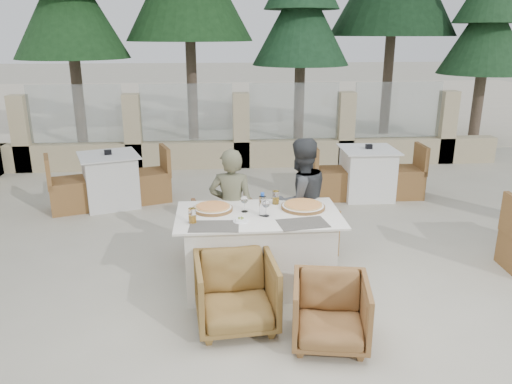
{
  "coord_description": "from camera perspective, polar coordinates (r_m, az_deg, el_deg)",
  "views": [
    {
      "loc": [
        -0.5,
        -4.48,
        2.45
      ],
      "look_at": [
        -0.09,
        0.35,
        0.9
      ],
      "focal_mm": 35.0,
      "sensor_mm": 36.0,
      "label": 1
    }
  ],
  "objects": [
    {
      "name": "placemat_near_left",
      "position": [
        4.56,
        -4.82,
        -3.92
      ],
      "size": [
        0.47,
        0.33,
        0.0
      ],
      "primitive_type": "cube",
      "rotation": [
        0.0,
        0.0,
        -0.06
      ],
      "color": "#57534B",
      "rests_on": "dining_table"
    },
    {
      "name": "armchair_far_left",
      "position": [
        5.71,
        -3.39,
        -4.21
      ],
      "size": [
        0.82,
        0.83,
        0.64
      ],
      "primitive_type": "imported",
      "rotation": [
        0.0,
        0.0,
        3.36
      ],
      "color": "#995F37",
      "rests_on": "ground"
    },
    {
      "name": "wine_glass_near",
      "position": [
        4.76,
        1.16,
        -1.73
      ],
      "size": [
        0.08,
        0.08,
        0.18
      ],
      "primitive_type": null,
      "rotation": [
        0.0,
        0.0,
        -0.1
      ],
      "color": "silver",
      "rests_on": "dining_table"
    },
    {
      "name": "armchair_far_right",
      "position": [
        5.62,
        4.59,
        -4.55
      ],
      "size": [
        0.92,
        0.93,
        0.65
      ],
      "primitive_type": "imported",
      "rotation": [
        0.0,
        0.0,
        3.57
      ],
      "color": "olive",
      "rests_on": "ground"
    },
    {
      "name": "bg_table_a",
      "position": [
        7.64,
        -16.3,
        1.31
      ],
      "size": [
        1.82,
        1.3,
        0.77
      ],
      "primitive_type": null,
      "rotation": [
        0.0,
        0.0,
        0.33
      ],
      "color": "silver",
      "rests_on": "ground"
    },
    {
      "name": "olive_dish",
      "position": [
        4.65,
        -1.74,
        -3.17
      ],
      "size": [
        0.13,
        0.13,
        0.04
      ],
      "primitive_type": null,
      "rotation": [
        0.0,
        0.0,
        0.23
      ],
      "color": "white",
      "rests_on": "dining_table"
    },
    {
      "name": "armchair_near_right",
      "position": [
        4.22,
        8.48,
        -13.39
      ],
      "size": [
        0.71,
        0.72,
        0.57
      ],
      "primitive_type": "imported",
      "rotation": [
        0.0,
        0.0,
        -0.18
      ],
      "color": "brown",
      "rests_on": "ground"
    },
    {
      "name": "placemat_near_right",
      "position": [
        4.63,
        5.37,
        -3.59
      ],
      "size": [
        0.49,
        0.36,
        0.0
      ],
      "primitive_type": "cube",
      "rotation": [
        0.0,
        0.0,
        0.14
      ],
      "color": "#524E46",
      "rests_on": "dining_table"
    },
    {
      "name": "pine_centre",
      "position": [
        11.85,
        5.16,
        17.9
      ],
      "size": [
        2.2,
        2.2,
        5.0
      ],
      "primitive_type": "cone",
      "color": "#1D4526",
      "rests_on": "ground"
    },
    {
      "name": "beer_glass_right",
      "position": [
        5.11,
        2.27,
        -0.64
      ],
      "size": [
        0.09,
        0.09,
        0.14
      ],
      "primitive_type": "cylinder",
      "rotation": [
        0.0,
        0.0,
        -0.42
      ],
      "color": "gold",
      "rests_on": "dining_table"
    },
    {
      "name": "beer_glass_left",
      "position": [
        4.64,
        -7.29,
        -2.71
      ],
      "size": [
        0.08,
        0.08,
        0.14
      ],
      "primitive_type": "cylinder",
      "rotation": [
        0.0,
        0.0,
        -0.07
      ],
      "color": "orange",
      "rests_on": "dining_table"
    },
    {
      "name": "diner_left",
      "position": [
        5.32,
        -2.8,
        -1.94
      ],
      "size": [
        0.52,
        0.39,
        1.32
      ],
      "primitive_type": "imported",
      "rotation": [
        0.0,
        0.0,
        2.99
      ],
      "color": "#5D5D43",
      "rests_on": "ground"
    },
    {
      "name": "pizza_right",
      "position": [
        5.02,
        5.4,
        -1.56
      ],
      "size": [
        0.44,
        0.44,
        0.06
      ],
      "primitive_type": "cylinder",
      "rotation": [
        0.0,
        0.0,
        -0.0
      ],
      "color": "#CB571B",
      "rests_on": "dining_table"
    },
    {
      "name": "armchair_near_left",
      "position": [
        4.38,
        -2.31,
        -11.39
      ],
      "size": [
        0.74,
        0.75,
        0.63
      ],
      "primitive_type": "imported",
      "rotation": [
        0.0,
        0.0,
        0.09
      ],
      "color": "olive",
      "rests_on": "ground"
    },
    {
      "name": "perimeter_wall_far",
      "position": [
        9.44,
        -1.72,
        7.65
      ],
      "size": [
        10.0,
        0.34,
        1.6
      ],
      "primitive_type": null,
      "color": "tan",
      "rests_on": "ground"
    },
    {
      "name": "water_bottle",
      "position": [
        4.77,
        0.75,
        -1.4
      ],
      "size": [
        0.09,
        0.09,
        0.23
      ],
      "primitive_type": "cylinder",
      "rotation": [
        0.0,
        0.0,
        0.4
      ],
      "color": "#BADEF5",
      "rests_on": "dining_table"
    },
    {
      "name": "pine_far_left",
      "position": [
        11.87,
        -20.51,
        18.12
      ],
      "size": [
        2.42,
        2.42,
        5.5
      ],
      "primitive_type": "cone",
      "color": "#1D441E",
      "rests_on": "ground"
    },
    {
      "name": "pizza_left",
      "position": [
        4.96,
        -4.95,
        -1.82
      ],
      "size": [
        0.48,
        0.48,
        0.05
      ],
      "primitive_type": "cylinder",
      "rotation": [
        0.0,
        0.0,
        -0.25
      ],
      "color": "#D1501C",
      "rests_on": "dining_table"
    },
    {
      "name": "diner_right",
      "position": [
        5.46,
        5.07,
        -1.05
      ],
      "size": [
        0.83,
        0.75,
        1.4
      ],
      "primitive_type": "imported",
      "rotation": [
        0.0,
        0.0,
        3.53
      ],
      "color": "#383B3E",
      "rests_on": "ground"
    },
    {
      "name": "wine_glass_centre",
      "position": [
        4.88,
        -1.33,
        -1.26
      ],
      "size": [
        0.08,
        0.08,
        0.18
      ],
      "primitive_type": null,
      "rotation": [
        0.0,
        0.0,
        -0.09
      ],
      "color": "white",
      "rests_on": "dining_table"
    },
    {
      "name": "sand_patch",
      "position": [
        18.65,
        -3.28,
        10.16
      ],
      "size": [
        30.0,
        16.0,
        0.01
      ],
      "primitive_type": "cube",
      "color": "beige",
      "rests_on": "ground"
    },
    {
      "name": "dining_table",
      "position": [
        4.99,
        0.29,
        -6.69
      ],
      "size": [
        1.6,
        0.9,
        0.77
      ],
      "primitive_type": null,
      "color": "white",
      "rests_on": "ground"
    },
    {
      "name": "ground",
      "position": [
        5.13,
        1.37,
        -10.79
      ],
      "size": [
        80.0,
        80.0,
        0.0
      ],
      "primitive_type": "plane",
      "color": "#B9B39E",
      "rests_on": "ground"
    },
    {
      "name": "pine_far_right",
      "position": [
        12.51,
        24.77,
        15.26
      ],
      "size": [
        1.98,
        1.98,
        4.5
      ],
      "primitive_type": "cone",
      "color": "#1F4524",
      "rests_on": "ground"
    },
    {
      "name": "bg_table_b",
      "position": [
        7.88,
        12.57,
        2.11
      ],
      "size": [
        1.66,
        0.85,
        0.77
      ],
      "primitive_type": null,
      "rotation": [
        0.0,
        0.0,
        -0.02
      ],
      "color": "white",
      "rests_on": "ground"
    }
  ]
}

